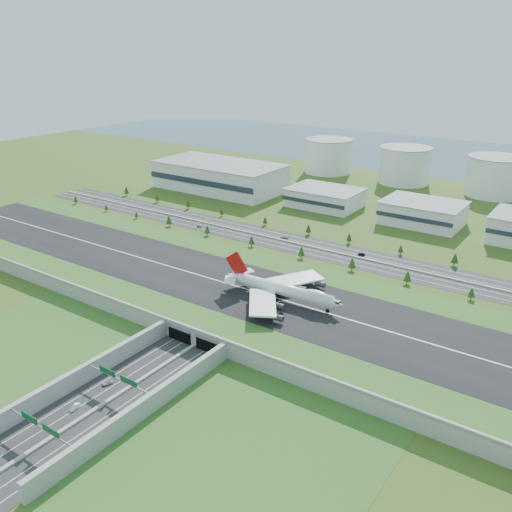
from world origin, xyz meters
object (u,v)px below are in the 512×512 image
Objects in this scene: boeing_747 at (282,289)px; car_5 at (362,254)px; car_0 at (108,383)px; car_2 at (179,376)px; fuel_tank_a at (328,156)px; car_1 at (75,407)px; car_7 at (285,237)px; car_3 at (50,466)px; car_4 at (199,226)px.

boeing_747 reaches higher than car_5.
car_0 is 0.76× the size of car_2.
car_1 is at bearing -74.99° from fuel_tank_a.
fuel_tank_a reaches higher than boeing_747.
car_2 is 182.60m from car_7.
fuel_tank_a is 10.16× the size of car_3.
car_5 reaches higher than car_0.
boeing_747 is 14.35× the size of car_5.
car_2 is 173.46m from car_5.
car_0 is 204.69m from car_4.
car_4 is 127.08m from car_5.
boeing_747 reaches higher than car_4.
car_3 is 0.84× the size of car_7.
fuel_tank_a reaches higher than car_0.
boeing_747 is at bearing -107.39° from car_2.
car_2 is 1.52× the size of car_4.
fuel_tank_a is 8.34× the size of car_2.
fuel_tank_a is at bearing 111.32° from boeing_747.
car_7 is (-59.88, 0.23, 0.07)m from car_5.
car_3 is 1.25× the size of car_4.
car_5 is at bearing 100.92° from car_0.
car_2 is at bearing -71.01° from fuel_tank_a.
boeing_747 is 152.92m from car_4.
car_3 reaches higher than car_4.
car_1 is at bearing -104.15° from boeing_747.
fuel_tank_a is at bearing -59.59° from car_3.
car_1 is 221.40m from car_4.
car_0 is at bearing -15.53° from car_5.
car_4 is (-122.65, 157.52, -0.16)m from car_2.
car_5 is at bearing -105.19° from car_2.
car_2 reaches higher than car_3.
car_7 is at bearing -98.54° from car_5.
car_5 is (3.43, 173.43, -0.05)m from car_2.
car_2 is (131.86, -383.08, -16.55)m from fuel_tank_a.
car_1 reaches higher than car_3.
car_2 is at bearing -158.09° from car_4.
car_2 is at bearing -9.45° from car_5.
car_2 reaches higher than car_1.
fuel_tank_a is 12.68× the size of car_4.
car_7 is (-56.36, 236.48, 0.13)m from car_3.
boeing_747 is 97.66m from car_0.
boeing_747 is at bearing -139.58° from car_4.
boeing_747 is 17.32× the size of car_4.
car_7 is (75.40, -209.42, -16.53)m from fuel_tank_a.
car_5 is at bearing 74.57° from car_7.
car_5 is (22.34, 211.50, -0.00)m from car_1.
car_7 is (66.20, 16.13, 0.18)m from car_4.
fuel_tank_a is 0.73× the size of boeing_747.
car_1 reaches higher than car_0.
car_1 is (-23.17, -111.30, -13.08)m from boeing_747.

